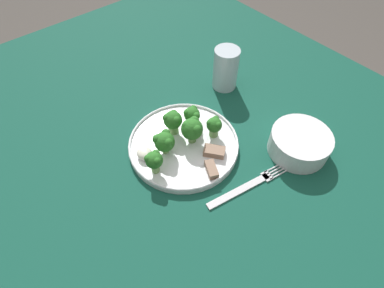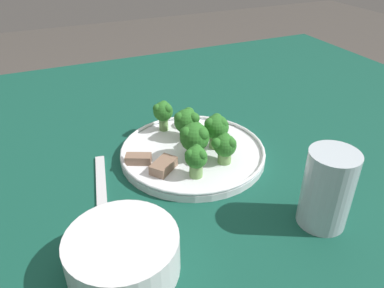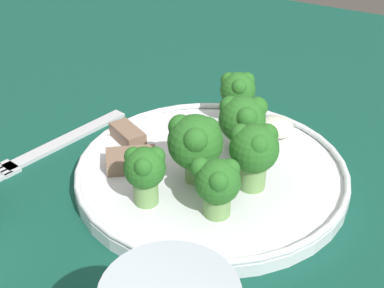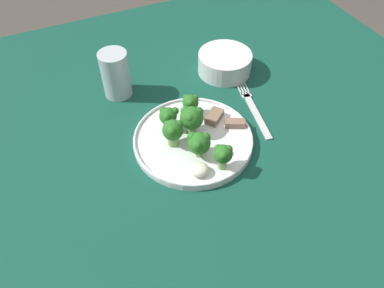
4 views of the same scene
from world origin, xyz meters
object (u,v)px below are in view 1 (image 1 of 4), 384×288
object	(u,v)px
dinner_plate	(184,144)
cream_bowl	(299,143)
fork	(249,186)
drinking_glass	(225,71)

from	to	relation	value
dinner_plate	cream_bowl	distance (m)	0.26
cream_bowl	dinner_plate	bearing A→B (deg)	-132.48
cream_bowl	fork	bearing A→B (deg)	-91.94
dinner_plate	fork	distance (m)	0.17
fork	drinking_glass	distance (m)	0.33
dinner_plate	cream_bowl	xyz separation A→B (m)	(0.18, 0.19, 0.02)
fork	cream_bowl	size ratio (longest dim) A/B	1.56
cream_bowl	drinking_glass	xyz separation A→B (m)	(-0.27, 0.03, 0.03)
dinner_plate	drinking_glass	world-z (taller)	drinking_glass
dinner_plate	cream_bowl	bearing A→B (deg)	47.52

